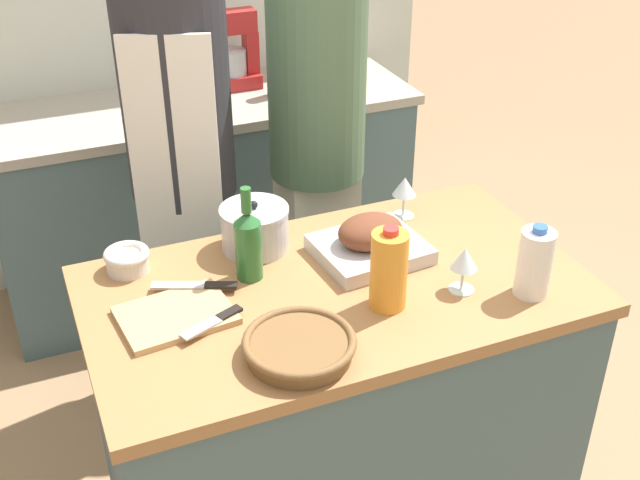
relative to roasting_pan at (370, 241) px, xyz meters
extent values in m
cube|color=#4C666B|center=(-0.15, -0.10, -0.50)|extent=(1.33, 0.75, 0.83)
cube|color=#A37042|center=(-0.15, -0.10, -0.07)|extent=(1.37, 0.77, 0.04)
cube|color=#4C666B|center=(-0.15, 1.33, -0.49)|extent=(1.75, 0.58, 0.85)
cube|color=#ADA393|center=(-0.15, 1.33, -0.05)|extent=(1.81, 0.60, 0.04)
cube|color=#BCBCC1|center=(0.00, 0.00, -0.03)|extent=(0.32, 0.28, 0.04)
ellipsoid|color=brown|center=(0.00, 0.00, 0.03)|extent=(0.21, 0.17, 0.09)
cylinder|color=brown|center=(-0.35, -0.34, -0.03)|extent=(0.26, 0.26, 0.04)
torus|color=brown|center=(-0.35, -0.34, -0.01)|extent=(0.28, 0.28, 0.02)
cube|color=tan|center=(-0.59, -0.08, -0.04)|extent=(0.30, 0.24, 0.02)
cylinder|color=#B7B7BC|center=(-0.29, 0.17, 0.01)|extent=(0.20, 0.20, 0.12)
cylinder|color=#B7B7BC|center=(-0.29, 0.17, 0.08)|extent=(0.20, 0.20, 0.01)
sphere|color=black|center=(-0.29, 0.17, 0.09)|extent=(0.02, 0.02, 0.02)
cylinder|color=beige|center=(-0.66, 0.19, -0.02)|extent=(0.12, 0.12, 0.05)
torus|color=beige|center=(-0.66, 0.19, 0.00)|extent=(0.13, 0.13, 0.03)
cylinder|color=orange|center=(-0.06, -0.24, 0.06)|extent=(0.10, 0.10, 0.22)
cylinder|color=red|center=(-0.06, -0.24, 0.18)|extent=(0.04, 0.04, 0.02)
cylinder|color=white|center=(0.32, -0.34, 0.05)|extent=(0.09, 0.09, 0.19)
cylinder|color=#3360B2|center=(0.32, -0.34, 0.15)|extent=(0.04, 0.04, 0.02)
cylinder|color=#28662D|center=(-0.36, 0.03, 0.04)|extent=(0.07, 0.07, 0.17)
cone|color=#28662D|center=(-0.36, 0.03, 0.14)|extent=(0.07, 0.07, 0.03)
cylinder|color=#28662D|center=(-0.36, 0.03, 0.19)|extent=(0.03, 0.03, 0.07)
cylinder|color=silver|center=(0.20, 0.17, -0.05)|extent=(0.07, 0.07, 0.00)
cylinder|color=silver|center=(0.20, 0.17, -0.01)|extent=(0.01, 0.01, 0.07)
cone|color=silver|center=(0.20, 0.17, 0.06)|extent=(0.07, 0.07, 0.06)
cylinder|color=silver|center=(0.15, -0.25, -0.05)|extent=(0.07, 0.07, 0.00)
cylinder|color=silver|center=(0.15, -0.25, -0.01)|extent=(0.01, 0.01, 0.07)
cone|color=silver|center=(0.15, -0.25, 0.05)|extent=(0.07, 0.07, 0.06)
cube|color=#B7B7BC|center=(-0.56, 0.04, -0.03)|extent=(0.15, 0.09, 0.01)
cube|color=black|center=(-0.45, -0.01, -0.03)|extent=(0.09, 0.06, 0.01)
cube|color=#B7B7BC|center=(-0.55, -0.17, -0.03)|extent=(0.12, 0.07, 0.01)
cube|color=black|center=(-0.47, -0.14, -0.03)|extent=(0.07, 0.05, 0.01)
cube|color=#B22323|center=(0.06, 1.43, 0.00)|extent=(0.18, 0.14, 0.06)
cylinder|color=#B7B7BC|center=(0.04, 1.43, 0.09)|extent=(0.13, 0.13, 0.11)
cube|color=#B22323|center=(0.12, 1.43, 0.12)|extent=(0.05, 0.08, 0.18)
cube|color=#B22323|center=(0.06, 1.43, 0.26)|extent=(0.17, 0.08, 0.09)
cylinder|color=#234C28|center=(0.41, 1.28, 0.06)|extent=(0.07, 0.07, 0.17)
cylinder|color=black|center=(0.41, 1.28, 0.15)|extent=(0.03, 0.03, 0.02)
cylinder|color=maroon|center=(0.17, 1.27, 0.06)|extent=(0.07, 0.07, 0.17)
cylinder|color=black|center=(0.17, 1.27, 0.15)|extent=(0.03, 0.03, 0.02)
cube|color=beige|center=(-0.38, 0.68, -0.50)|extent=(0.33, 0.28, 0.84)
cylinder|color=#28282D|center=(-0.38, 0.68, 0.27)|extent=(0.36, 0.36, 0.70)
cube|color=silver|center=(-0.43, 0.52, 0.07)|extent=(0.27, 0.11, 0.88)
cube|color=beige|center=(0.12, 0.69, -0.51)|extent=(0.29, 0.21, 0.81)
cylinder|color=#4C6B4C|center=(0.12, 0.69, 0.23)|extent=(0.34, 0.34, 0.67)
camera|label=1|loc=(-0.89, -1.77, 1.19)|focal=45.00mm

